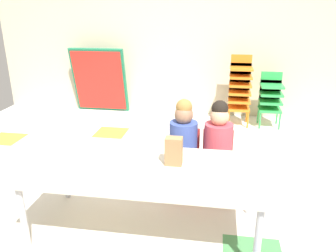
% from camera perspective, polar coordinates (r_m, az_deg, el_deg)
% --- Properties ---
extents(ground_plane, '(6.22, 4.99, 0.02)m').
position_cam_1_polar(ground_plane, '(3.43, -2.34, -10.16)').
color(ground_plane, silver).
extents(back_wall, '(6.22, 0.10, 2.50)m').
position_cam_1_polar(back_wall, '(5.45, 2.70, 15.09)').
color(back_wall, beige).
rests_on(back_wall, ground_plane).
extents(craft_table, '(1.83, 0.82, 0.55)m').
position_cam_1_polar(craft_table, '(2.56, -4.06, -7.88)').
color(craft_table, beige).
rests_on(craft_table, ground_plane).
extents(seated_child_near_camera, '(0.34, 0.34, 0.92)m').
position_cam_1_polar(seated_child_near_camera, '(3.08, 2.68, -2.02)').
color(seated_child_near_camera, red).
rests_on(seated_child_near_camera, ground_plane).
extents(seated_child_middle_seat, '(0.32, 0.32, 0.92)m').
position_cam_1_polar(seated_child_middle_seat, '(3.07, 8.64, -2.34)').
color(seated_child_middle_seat, red).
rests_on(seated_child_middle_seat, ground_plane).
extents(kid_chair_orange_stack, '(0.32, 0.30, 1.04)m').
position_cam_1_polar(kid_chair_orange_stack, '(5.06, 12.26, 6.58)').
color(kid_chair_orange_stack, orange).
rests_on(kid_chair_orange_stack, ground_plane).
extents(kid_chair_green_stack, '(0.32, 0.30, 0.80)m').
position_cam_1_polar(kid_chair_green_stack, '(5.14, 17.23, 4.94)').
color(kid_chair_green_stack, green).
rests_on(kid_chair_green_stack, ground_plane).
extents(folded_activity_table, '(0.90, 0.29, 1.09)m').
position_cam_1_polar(folded_activity_table, '(5.68, -11.70, 7.64)').
color(folded_activity_table, '#19724C').
rests_on(folded_activity_table, ground_plane).
extents(paper_bag_brown, '(0.13, 0.09, 0.22)m').
position_cam_1_polar(paper_bag_brown, '(2.53, 1.00, -4.34)').
color(paper_bag_brown, '#9E754C').
rests_on(paper_bag_brown, craft_table).
extents(paper_plate_near_edge, '(0.18, 0.18, 0.01)m').
position_cam_1_polar(paper_plate_near_edge, '(2.85, -15.42, -4.58)').
color(paper_plate_near_edge, white).
rests_on(paper_plate_near_edge, craft_table).
extents(paper_plate_center_table, '(0.18, 0.18, 0.01)m').
position_cam_1_polar(paper_plate_center_table, '(2.71, -11.52, -5.60)').
color(paper_plate_center_table, white).
rests_on(paper_plate_center_table, craft_table).
extents(donut_powdered_on_plate, '(0.10, 0.10, 0.03)m').
position_cam_1_polar(donut_powdered_on_plate, '(2.84, -15.45, -4.25)').
color(donut_powdered_on_plate, white).
rests_on(donut_powdered_on_plate, craft_table).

